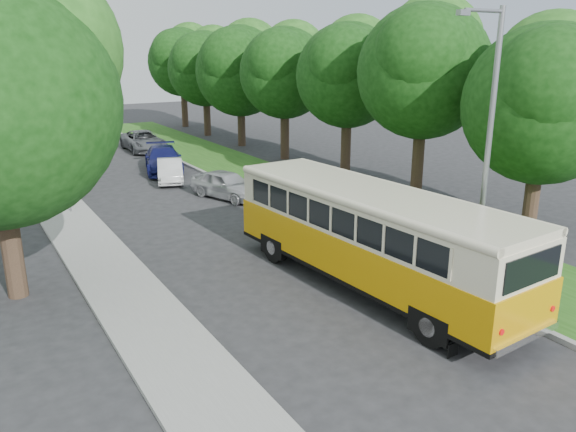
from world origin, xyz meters
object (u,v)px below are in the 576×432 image
lamppost_near (486,144)px  car_grey (143,141)px  car_white (170,171)px  vintage_bus (371,239)px  car_blue (163,159)px  lamppost_far (41,110)px  car_silver (227,184)px

lamppost_near → car_grey: lamppost_near is taller
car_white → car_grey: bearing=99.1°
lamppost_near → vintage_bus: lamppost_near is taller
car_blue → car_grey: (1.07, 7.27, -0.02)m
lamppost_near → vintage_bus: bearing=147.2°
lamppost_far → car_white: (6.01, -0.36, -3.51)m
vintage_bus → car_grey: vintage_bus is taller
car_silver → car_grey: size_ratio=0.78×
lamppost_near → car_grey: size_ratio=1.60×
lamppost_far → car_grey: size_ratio=1.50×
lamppost_near → car_grey: (-1.26, 28.10, -3.67)m
lamppost_near → car_white: bearing=99.1°
car_blue → car_grey: bearing=97.2°
vintage_bus → car_blue: 19.18m
lamppost_far → car_silver: size_ratio=1.93×
lamppost_near → lamppost_far: 20.53m
car_grey → lamppost_far: bearing=-126.0°
vintage_bus → car_white: bearing=87.2°
lamppost_far → car_white: size_ratio=2.03×
car_blue → car_grey: size_ratio=0.99×
car_grey → car_white: bearing=-96.8°
lamppost_far → car_white: bearing=-3.4°
car_silver → car_white: size_ratio=1.06×
car_silver → car_grey: bearing=69.2°
vintage_bus → car_white: vintage_bus is taller
car_blue → car_white: bearing=-86.2°
lamppost_far → car_white: lamppost_far is taller
lamppost_near → car_silver: lamppost_near is taller
car_grey → car_silver: bearing=-89.4°
car_blue → car_grey: 7.34m
vintage_bus → car_grey: (1.34, 26.43, -0.85)m
lamppost_near → vintage_bus: size_ratio=0.77×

